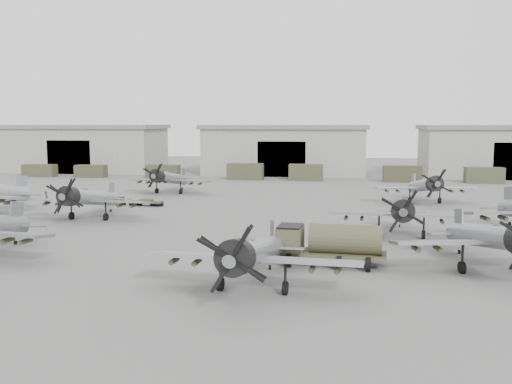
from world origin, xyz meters
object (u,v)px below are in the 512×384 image
aircraft_mid_2 (402,212)px  ground_crew (46,198)px  aircraft_near_2 (494,238)px  aircraft_far_0 (168,178)px  tug_trailer (127,201)px  aircraft_mid_1 (87,198)px  fuel_tanker (330,242)px  aircraft_near_1 (252,254)px  aircraft_far_1 (425,186)px

aircraft_mid_2 → ground_crew: (-37.56, 13.38, -1.33)m
aircraft_near_2 → aircraft_far_0: (-31.34, 34.99, -0.22)m
aircraft_far_0 → tug_trailer: bearing=-91.3°
aircraft_near_2 → aircraft_mid_1: bearing=145.7°
aircraft_near_2 → aircraft_mid_2: aircraft_near_2 is taller
aircraft_mid_1 → fuel_tanker: aircraft_mid_1 is taller
aircraft_near_2 → aircraft_mid_1: aircraft_near_2 is taller
aircraft_near_2 → aircraft_far_0: bearing=121.3°
tug_trailer → ground_crew: ground_crew is taller
aircraft_near_1 → aircraft_far_0: (-17.34, 41.12, -0.16)m
aircraft_mid_2 → fuel_tanker: 11.01m
aircraft_near_2 → aircraft_far_1: (0.28, 30.56, -0.18)m
aircraft_near_2 → ground_crew: bearing=140.2°
aircraft_near_2 → aircraft_mid_1: size_ratio=1.06×
aircraft_near_2 → fuel_tanker: aircraft_near_2 is taller
fuel_tanker → ground_crew: size_ratio=4.66×
tug_trailer → aircraft_far_1: bearing=13.7°
aircraft_far_0 → fuel_tanker: aircraft_far_0 is taller
aircraft_far_0 → fuel_tanker: 40.45m
aircraft_far_0 → aircraft_far_1: 31.93m
aircraft_far_0 → aircraft_far_1: bearing=-1.4°
tug_trailer → ground_crew: (-9.20, -0.74, 0.29)m
ground_crew → tug_trailer: bearing=-107.8°
aircraft_near_1 → aircraft_mid_2: size_ratio=1.04×
tug_trailer → aircraft_mid_1: bearing=-87.7°
fuel_tanker → aircraft_mid_2: bearing=64.1°
aircraft_near_1 → aircraft_far_0: size_ratio=1.07×
fuel_tanker → tug_trailer: size_ratio=1.12×
aircraft_far_1 → aircraft_near_1: bearing=-119.2°
aircraft_near_2 → aircraft_far_1: 30.56m
fuel_tanker → ground_crew: 39.41m
aircraft_far_0 → tug_trailer: size_ratio=1.76×
ground_crew → aircraft_mid_2: bearing=-132.0°
aircraft_mid_2 → aircraft_far_0: bearing=141.9°
aircraft_near_1 → ground_crew: size_ratio=7.82×
aircraft_far_1 → ground_crew: (-42.29, -7.00, -1.29)m
aircraft_mid_1 → aircraft_far_0: (1.60, 20.45, -0.10)m
aircraft_far_1 → fuel_tanker: bearing=-116.8°
aircraft_near_1 → aircraft_far_1: bearing=72.8°
aircraft_near_2 → tug_trailer: 40.87m
aircraft_mid_1 → aircraft_far_1: (33.22, 16.02, -0.06)m
aircraft_near_1 → ground_crew: aircraft_near_1 is taller
fuel_tanker → ground_crew: bearing=148.6°
aircraft_mid_1 → aircraft_mid_2: bearing=-6.4°
aircraft_mid_2 → aircraft_far_0: size_ratio=1.04×
ground_crew → aircraft_far_1: bearing=-103.0°
aircraft_far_1 → tug_trailer: aircraft_far_1 is taller
aircraft_near_2 → tug_trailer: bearing=133.0°
aircraft_mid_2 → fuel_tanker: bearing=-115.4°
aircraft_mid_1 → fuel_tanker: (22.98, -13.88, -0.57)m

